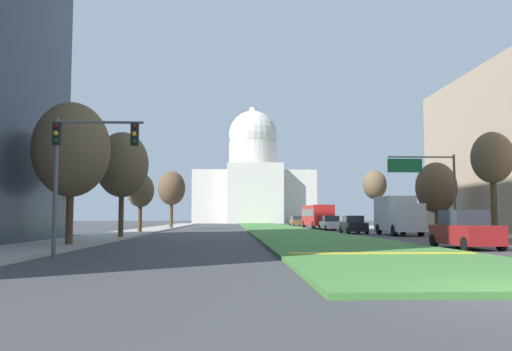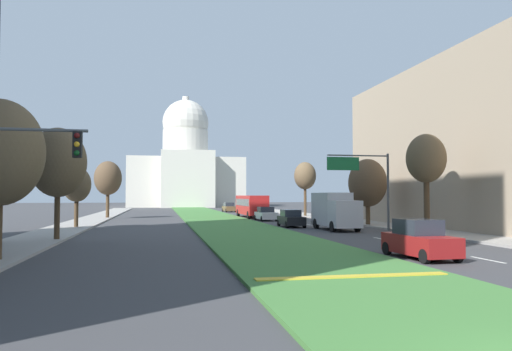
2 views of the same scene
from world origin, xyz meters
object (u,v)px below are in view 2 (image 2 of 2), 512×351
sedan_lead_stopped (419,240)px  street_tree_left_far (77,185)px  traffic_light_near_left (9,169)px  overhead_guide_sign (365,175)px  street_tree_left_near (0,153)px  street_tree_right_mid (426,159)px  sedan_very_far (229,208)px  sedan_far_horizon (258,210)px  street_tree_right_distant (305,176)px  street_tree_right_far (368,183)px  sedan_midblock (291,219)px  street_tree_left_distant (108,178)px  city_bus (251,204)px  box_truck_delivery (335,210)px  street_tree_left_mid (58,163)px  capitol_building (186,169)px  sedan_distant (266,214)px

sedan_lead_stopped → street_tree_left_far: bearing=127.9°
traffic_light_near_left → overhead_guide_sign: size_ratio=0.80×
street_tree_left_near → street_tree_right_mid: bearing=21.0°
sedan_lead_stopped → sedan_very_far: size_ratio=1.00×
overhead_guide_sign → sedan_far_horizon: overhead_guide_sign is taller
street_tree_right_distant → sedan_very_far: size_ratio=1.79×
street_tree_left_near → street_tree_right_far: 34.22m
street_tree_left_far → sedan_far_horizon: 34.48m
overhead_guide_sign → sedan_midblock: bearing=126.9°
overhead_guide_sign → street_tree_left_distant: 35.45m
sedan_lead_stopped → overhead_guide_sign: bearing=74.2°
sedan_lead_stopped → city_bus: 43.16m
sedan_midblock → box_truck_delivery: bearing=-60.8°
street_tree_left_near → street_tree_left_mid: 10.10m
street_tree_left_far → box_truck_delivery: street_tree_left_far is taller
overhead_guide_sign → street_tree_right_far: size_ratio=0.99×
capitol_building → street_tree_right_far: 86.84m
street_tree_left_mid → street_tree_right_far: street_tree_left_mid is taller
street_tree_left_distant → street_tree_left_near: bearing=-90.6°
traffic_light_near_left → street_tree_left_near: bearing=108.7°
street_tree_right_distant → sedan_midblock: size_ratio=1.84×
traffic_light_near_left → box_truck_delivery: (19.42, 23.35, -2.12)m
street_tree_left_mid → sedan_midblock: bearing=30.5°
capitol_building → street_tree_right_mid: size_ratio=3.85×
capitol_building → street_tree_right_distant: capitol_building is taller
street_tree_left_near → sedan_lead_stopped: 19.60m
sedan_midblock → sedan_distant: sedan_distant is taller
street_tree_left_mid → street_tree_right_far: (26.43, 11.05, -0.92)m
street_tree_right_far → street_tree_left_near: bearing=-141.9°
sedan_midblock → street_tree_left_distant: bearing=132.6°
street_tree_right_far → street_tree_left_distant: street_tree_left_distant is taller
street_tree_left_mid → sedan_lead_stopped: size_ratio=1.73×
overhead_guide_sign → street_tree_left_mid: size_ratio=0.88×
traffic_light_near_left → street_tree_left_near: (-2.35, 6.95, 1.07)m
capitol_building → box_truck_delivery: capitol_building is taller
sedan_far_horizon → city_bus: bearing=-107.9°
capitol_building → sedan_midblock: bearing=-86.3°
traffic_light_near_left → city_bus: size_ratio=0.47×
capitol_building → sedan_very_far: capitol_building is taller
street_tree_right_mid → capitol_building: bearing=97.8°
street_tree_left_mid → sedan_lead_stopped: 22.68m
traffic_light_near_left → sedan_far_horizon: 59.29m
street_tree_right_distant → box_truck_delivery: (-5.06, -25.32, -3.97)m
street_tree_left_distant → sedan_lead_stopped: bearing=-66.9°
street_tree_right_far → street_tree_right_distant: street_tree_right_distant is taller
sedan_lead_stopped → box_truck_delivery: box_truck_delivery is taller
street_tree_left_mid → sedan_very_far: (18.69, 53.19, -4.30)m
street_tree_right_far → sedan_midblock: street_tree_right_far is taller
street_tree_left_distant → sedan_distant: size_ratio=1.74×
sedan_far_horizon → sedan_very_far: sedan_far_horizon is taller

